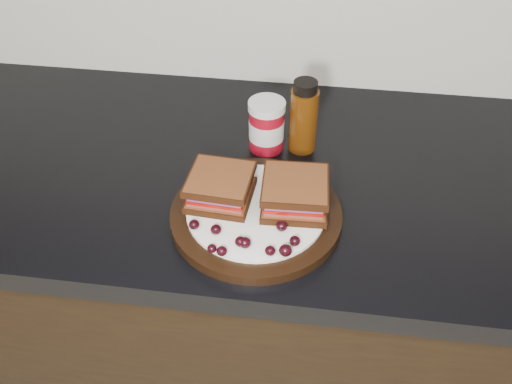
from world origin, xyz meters
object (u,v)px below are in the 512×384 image
plate (256,215)px  sandwich_left (220,187)px  condiment_jar (267,125)px  oil_bottle (304,116)px

plate → sandwich_left: size_ratio=2.76×
condiment_jar → plate: bearing=-88.0°
oil_bottle → sandwich_left: bearing=-123.0°
sandwich_left → oil_bottle: (0.12, 0.19, 0.02)m
plate → oil_bottle: bearing=73.7°
sandwich_left → oil_bottle: oil_bottle is taller
oil_bottle → condiment_jar: bearing=-173.3°
plate → sandwich_left: bearing=163.5°
condiment_jar → oil_bottle: size_ratio=0.70×
condiment_jar → oil_bottle: (0.07, 0.01, 0.02)m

